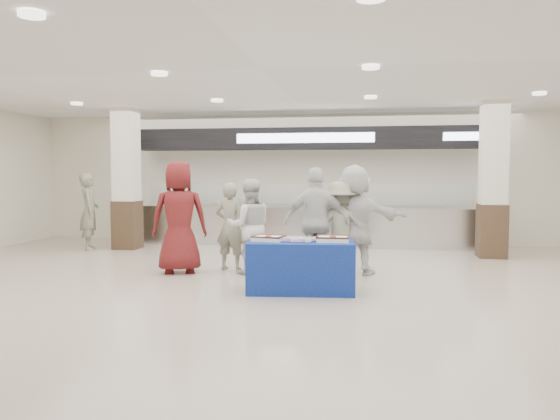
% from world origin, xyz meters
% --- Properties ---
extents(ground, '(14.00, 14.00, 0.00)m').
position_xyz_m(ground, '(0.00, 0.00, 0.00)').
color(ground, beige).
rests_on(ground, ground).
extents(serving_line, '(8.70, 0.85, 2.80)m').
position_xyz_m(serving_line, '(0.00, 5.40, 1.16)').
color(serving_line, silver).
rests_on(serving_line, ground).
extents(column_left, '(0.55, 0.55, 3.20)m').
position_xyz_m(column_left, '(-4.00, 4.20, 1.53)').
color(column_left, '#372619').
rests_on(column_left, ground).
extents(column_right, '(0.55, 0.55, 3.20)m').
position_xyz_m(column_right, '(4.00, 4.20, 1.53)').
color(column_right, '#372619').
rests_on(column_right, ground).
extents(display_table, '(1.62, 0.93, 0.75)m').
position_xyz_m(display_table, '(0.52, 0.34, 0.38)').
color(display_table, navy).
rests_on(display_table, ground).
extents(sheet_cake_left, '(0.48, 0.40, 0.09)m').
position_xyz_m(sheet_cake_left, '(0.04, 0.29, 0.80)').
color(sheet_cake_left, white).
rests_on(sheet_cake_left, display_table).
extents(sheet_cake_right, '(0.47, 0.37, 0.10)m').
position_xyz_m(sheet_cake_right, '(0.98, 0.35, 0.80)').
color(sheet_cake_right, white).
rests_on(sheet_cake_right, display_table).
extents(cupcake_tray, '(0.41, 0.34, 0.06)m').
position_xyz_m(cupcake_tray, '(0.50, 0.30, 0.78)').
color(cupcake_tray, '#A6A6AB').
rests_on(cupcake_tray, display_table).
extents(civilian_maroon, '(1.11, 0.89, 1.96)m').
position_xyz_m(civilian_maroon, '(-1.76, 1.48, 0.98)').
color(civilian_maroon, maroon).
rests_on(civilian_maroon, ground).
extents(soldier_a, '(0.63, 0.47, 1.58)m').
position_xyz_m(soldier_a, '(-0.96, 1.92, 0.79)').
color(soldier_a, gray).
rests_on(soldier_a, ground).
extents(chef_tall, '(0.96, 0.85, 1.64)m').
position_xyz_m(chef_tall, '(-0.55, 1.64, 0.82)').
color(chef_tall, silver).
rests_on(chef_tall, ground).
extents(chef_short, '(1.11, 0.52, 1.85)m').
position_xyz_m(chef_short, '(0.63, 1.59, 0.92)').
color(chef_short, silver).
rests_on(chef_short, ground).
extents(soldier_b, '(1.12, 0.75, 1.61)m').
position_xyz_m(soldier_b, '(1.01, 1.78, 0.80)').
color(soldier_b, gray).
rests_on(soldier_b, ground).
extents(civilian_white, '(1.80, 0.71, 1.89)m').
position_xyz_m(civilian_white, '(1.25, 1.89, 0.95)').
color(civilian_white, white).
rests_on(civilian_white, ground).
extents(soldier_bg, '(0.65, 0.75, 1.74)m').
position_xyz_m(soldier_bg, '(-4.74, 3.84, 0.87)').
color(soldier_bg, gray).
rests_on(soldier_bg, ground).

